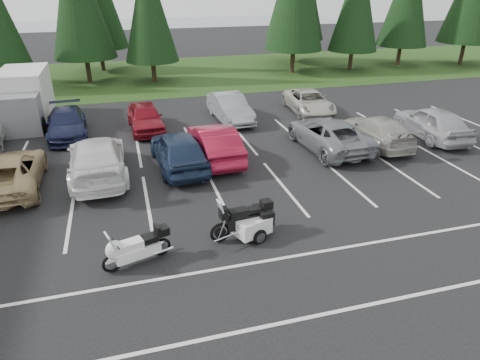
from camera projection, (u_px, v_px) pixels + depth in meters
name	position (u px, v px, depth m)	size (l,w,h in m)	color
ground	(211.00, 209.00, 15.55)	(120.00, 120.00, 0.00)	black
grass_strip	(152.00, 76.00, 36.40)	(80.00, 16.00, 0.01)	#1B3611
lake_water	(160.00, 32.00, 64.31)	(70.00, 50.00, 0.02)	slate
box_truck	(23.00, 99.00, 23.85)	(2.40, 5.60, 2.90)	silver
stall_markings	(201.00, 186.00, 17.29)	(32.00, 16.00, 0.01)	silver
conifer_5	(148.00, 6.00, 31.89)	(4.14, 4.14, 9.63)	#332316
conifer_7	(357.00, 0.00, 36.23)	(4.27, 4.27, 9.94)	#332316
car_near_2	(10.00, 172.00, 16.82)	(2.36, 5.11, 1.42)	tan
car_near_3	(97.00, 158.00, 17.80)	(2.29, 5.63, 1.63)	white
car_near_4	(178.00, 150.00, 18.64)	(1.95, 4.85, 1.65)	#1B2A45
car_near_5	(214.00, 143.00, 19.53)	(1.68, 4.82, 1.59)	maroon
car_near_6	(328.00, 134.00, 20.73)	(2.48, 5.38, 1.50)	gray
car_near_7	(376.00, 131.00, 21.32)	(1.98, 4.87, 1.41)	#A19E93
car_near_8	(432.00, 122.00, 22.12)	(1.96, 4.86, 1.66)	#AAA9AE
car_far_1	(67.00, 123.00, 22.43)	(1.94, 4.77, 1.39)	#171C3A
car_far_2	(145.00, 117.00, 23.24)	(1.73, 4.29, 1.46)	maroon
car_far_3	(230.00, 108.00, 24.81)	(1.61, 4.63, 1.52)	gray
car_far_4	(309.00, 102.00, 26.34)	(2.21, 4.80, 1.33)	#BAB6AA
touring_motorcycle	(136.00, 245.00, 12.37)	(2.32, 0.71, 1.28)	white
cargo_trailer	(252.00, 227.00, 13.74)	(1.60, 0.90, 0.74)	white
adventure_motorcycle	(243.00, 216.00, 13.62)	(2.46, 0.86, 1.50)	black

